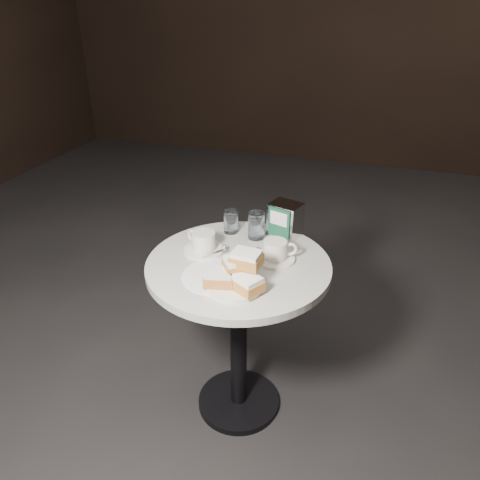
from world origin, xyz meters
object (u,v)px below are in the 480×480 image
cafe_table (238,305)px  coffee_cup_right (275,252)px  water_glass_left (231,222)px  napkin_dispenser (285,220)px  beignet_plate (237,275)px  water_glass_right (256,226)px  coffee_cup_left (203,243)px

cafe_table → coffee_cup_right: bearing=25.0°
water_glass_left → cafe_table: bearing=-65.0°
coffee_cup_right → water_glass_left: (-0.23, 0.17, 0.01)m
cafe_table → napkin_dispenser: size_ratio=5.06×
cafe_table → water_glass_left: 0.35m
water_glass_left → napkin_dispenser: 0.23m
cafe_table → coffee_cup_right: size_ratio=3.79×
beignet_plate → water_glass_right: size_ratio=2.00×
napkin_dispenser → cafe_table: bearing=-95.8°
cafe_table → coffee_cup_left: bearing=165.2°
coffee_cup_right → coffee_cup_left: bearing=164.0°
water_glass_left → water_glass_right: 0.12m
water_glass_left → water_glass_right: (0.12, -0.02, 0.01)m
coffee_cup_right → napkin_dispenser: 0.21m
cafe_table → water_glass_left: (-0.11, 0.23, 0.25)m
cafe_table → coffee_cup_left: (-0.16, 0.04, 0.23)m
coffee_cup_right → water_glass_right: bearing=108.2°
beignet_plate → coffee_cup_right: size_ratio=1.15×
beignet_plate → water_glass_left: (-0.15, 0.39, -0.00)m
coffee_cup_right → water_glass_right: size_ratio=1.75×
beignet_plate → coffee_cup_right: 0.23m
water_glass_left → coffee_cup_right: bearing=-35.8°
cafe_table → water_glass_right: 0.33m
coffee_cup_left → coffee_cup_right: coffee_cup_left is taller
coffee_cup_left → cafe_table: bearing=8.9°
cafe_table → beignet_plate: bearing=-74.1°
napkin_dispenser → coffee_cup_left: bearing=-122.6°
water_glass_left → water_glass_right: size_ratio=0.87×
cafe_table → napkin_dispenser: napkin_dispenser is taller
coffee_cup_right → water_glass_left: water_glass_left is taller
coffee_cup_right → water_glass_right: (-0.12, 0.15, 0.02)m
water_glass_right → napkin_dispenser: (0.11, 0.05, 0.02)m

